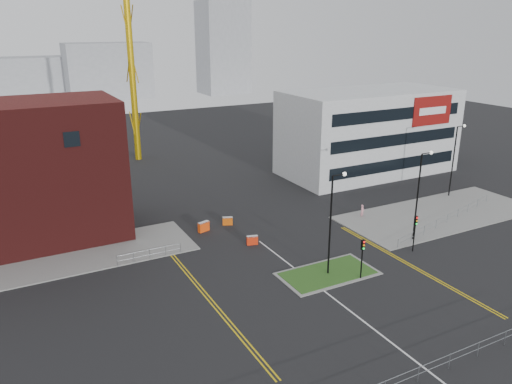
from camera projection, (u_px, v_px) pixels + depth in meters
ground at (370, 326)px, 36.17m from camera, size 200.00×200.00×0.00m
pavement_left at (42, 263)px, 45.73m from camera, size 28.00×8.00×0.12m
pavement_right at (439, 214)px, 57.64m from camera, size 24.00×10.00×0.12m
island_kerb at (328, 274)px, 43.75m from camera, size 8.60×4.60×0.08m
grass_island at (328, 273)px, 43.75m from camera, size 8.00×4.00×0.12m
office_block at (368, 132)px, 72.60m from camera, size 25.00×12.20×12.00m
streetlamp_island at (333, 216)px, 42.14m from camera, size 1.46×0.36×9.18m
streetlamp_right_near at (420, 189)px, 49.14m from camera, size 1.46×0.36×9.18m
streetlamp_right_far at (455, 155)px, 62.05m from camera, size 1.46×0.36×9.18m
traffic_light_island at (363, 252)px, 42.14m from camera, size 0.28×0.33×3.65m
traffic_light_right at (415, 227)px, 47.37m from camera, size 0.28×0.33×3.65m
railing_front at (435, 364)px, 30.89m from camera, size 24.05×0.05×1.10m
railing_left at (150, 253)px, 46.15m from camera, size 6.05×0.05×1.10m
railing_right at (448, 217)px, 54.65m from camera, size 19.05×5.05×1.10m
centre_line at (353, 313)px, 37.85m from camera, size 0.15×30.00×0.01m
yellow_left_a at (203, 294)px, 40.57m from camera, size 0.12×24.00×0.01m
yellow_left_b at (206, 293)px, 40.70m from camera, size 0.12×24.00×0.01m
yellow_right_a at (408, 265)px, 45.41m from camera, size 0.12×20.00×0.01m
yellow_right_b at (411, 264)px, 45.54m from camera, size 0.12×20.00×0.01m
skyline_b at (108, 71)px, 147.05m from camera, size 24.00×12.00×16.00m
skyline_c at (223, 48)px, 156.46m from camera, size 14.00×12.00×28.00m
skyline_d at (40, 78)px, 148.09m from camera, size 30.00×12.00×12.00m
pedestrian at (362, 211)px, 56.33m from camera, size 0.67×0.58×1.56m
barrier_left at (228, 221)px, 54.42m from camera, size 1.13×0.76×0.91m
barrier_mid at (204, 226)px, 52.66m from camera, size 1.34×0.78×1.07m
barrier_right at (252, 240)px, 49.51m from camera, size 1.16×0.65×0.93m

